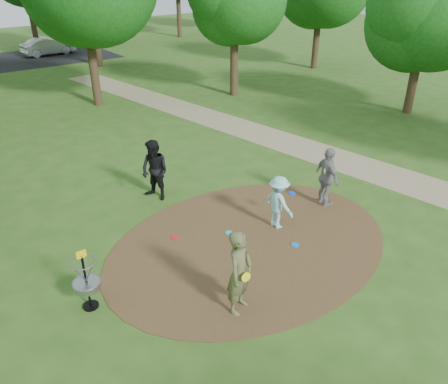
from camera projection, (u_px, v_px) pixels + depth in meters
ground at (250, 243)px, 12.11m from camera, size 100.00×100.00×0.00m
dirt_clearing at (250, 243)px, 12.10m from camera, size 8.40×8.40×0.02m
footpath at (344, 161)px, 16.99m from camera, size 7.55×39.89×0.01m
parking_lot at (21, 60)px, 34.16m from camera, size 14.00×8.00×0.01m
player_observer_with_disc at (240, 273)px, 9.36m from camera, size 0.88×0.76×2.04m
player_throwing_with_disc at (278, 203)px, 12.48m from camera, size 1.00×1.08×1.62m
player_walking_with_disc at (155, 171)px, 13.92m from camera, size 1.03×1.17×2.00m
player_waiting_with_disc at (327, 177)px, 13.55m from camera, size 0.79×1.23×1.94m
disc_ground_cyan at (229, 233)px, 12.51m from camera, size 0.22×0.22×0.02m
disc_ground_blue at (295, 245)px, 11.98m from camera, size 0.22×0.22×0.02m
disc_ground_red at (175, 237)px, 12.30m from camera, size 0.22×0.22×0.02m
car_right at (48, 46)px, 35.47m from camera, size 4.24×1.76×1.36m
disc_golf_basket at (85, 276)px, 9.49m from camera, size 0.63×0.63×1.54m
tree_ring at (133, 8)px, 17.27m from camera, size 37.30×45.39×9.29m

